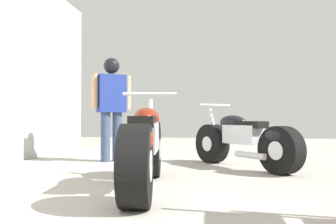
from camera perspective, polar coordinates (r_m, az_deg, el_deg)
ground_plane at (r=4.28m, az=1.22°, el=-10.32°), size 16.71×16.71×0.00m
motorcycle_maroon_cruiser at (r=3.45m, az=-3.88°, el=-5.67°), size 0.63×2.14×0.99m
motorcycle_black_naked at (r=5.04m, az=12.17°, el=-4.54°), size 1.38×1.64×0.91m
mechanic_in_blue at (r=5.80m, az=-9.07°, el=2.04°), size 0.60×0.46×1.67m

